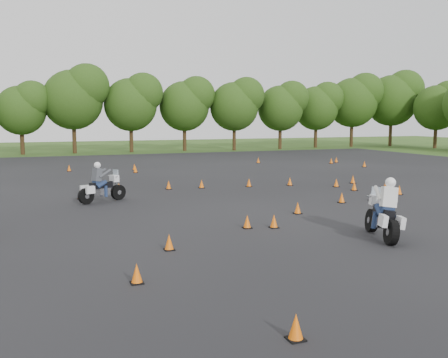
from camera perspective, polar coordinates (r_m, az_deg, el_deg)
ground at (r=18.43m, az=4.48°, el=-5.12°), size 140.00×140.00×0.00m
asphalt_pad at (r=23.89m, az=-1.72°, el=-2.30°), size 62.00×62.00×0.00m
treeline at (r=52.41m, az=-9.26°, el=7.75°), size 86.82×32.65×10.84m
traffic_cones at (r=23.97m, az=-1.98°, el=-1.72°), size 36.40×33.24×0.45m
rider_grey at (r=23.61m, az=-13.75°, el=-0.33°), size 2.50×1.66×1.86m
rider_white at (r=16.78m, az=17.44°, el=-3.14°), size 1.60×2.70×2.00m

